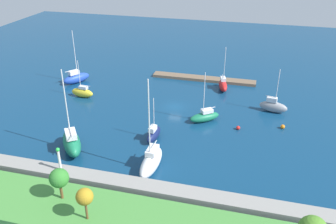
% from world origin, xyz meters
% --- Properties ---
extents(water, '(160.00, 160.00, 0.00)m').
position_xyz_m(water, '(0.00, 0.00, 0.00)').
color(water, navy).
rests_on(water, ground).
extents(pier_dock, '(24.73, 2.72, 0.66)m').
position_xyz_m(pier_dock, '(-3.15, -16.09, 0.33)').
color(pier_dock, brown).
rests_on(pier_dock, ground).
extents(breakwater, '(58.75, 2.64, 1.40)m').
position_xyz_m(breakwater, '(0.00, 27.02, 0.70)').
color(breakwater, gray).
rests_on(breakwater, ground).
extents(shoreline_park, '(60.22, 8.55, 1.16)m').
position_xyz_m(shoreline_park, '(0.00, 33.37, 0.58)').
color(shoreline_park, '#478C3D').
rests_on(shoreline_park, ground).
extents(harbor_beacon, '(0.56, 0.56, 3.73)m').
position_xyz_m(harbor_beacon, '(10.23, 27.02, 3.55)').
color(harbor_beacon, silver).
rests_on(harbor_beacon, breakwater).
extents(park_tree_mideast, '(2.08, 2.08, 4.39)m').
position_xyz_m(park_tree_mideast, '(2.29, 34.75, 4.46)').
color(park_tree_mideast, brown).
rests_on(park_tree_mideast, shoreline_park).
extents(park_tree_east, '(2.51, 2.51, 4.44)m').
position_xyz_m(park_tree_east, '(7.12, 32.17, 4.30)').
color(park_tree_east, brown).
rests_on(park_tree_east, shoreline_park).
extents(sailboat_green_mid_basin, '(6.72, 7.84, 13.95)m').
position_xyz_m(sailboat_green_mid_basin, '(12.18, 20.21, 1.68)').
color(sailboat_green_mid_basin, '#19724C').
rests_on(sailboat_green_mid_basin, water).
extents(sailboat_blue_west_end, '(5.52, 6.75, 12.34)m').
position_xyz_m(sailboat_blue_west_end, '(25.57, -6.67, 1.29)').
color(sailboat_blue_west_end, '#2347B2').
rests_on(sailboat_blue_west_end, water).
extents(sailboat_navy_far_south, '(2.01, 5.15, 7.68)m').
position_xyz_m(sailboat_navy_far_south, '(0.48, 13.34, 1.08)').
color(sailboat_navy_far_south, '#141E4C').
rests_on(sailboat_navy_far_south, water).
extents(sailboat_white_outer_mooring, '(2.58, 7.75, 14.75)m').
position_xyz_m(sailboat_white_outer_mooring, '(-1.72, 21.74, 1.46)').
color(sailboat_white_outer_mooring, white).
rests_on(sailboat_white_outer_mooring, water).
extents(sailboat_gray_near_pier, '(5.65, 2.67, 8.96)m').
position_xyz_m(sailboat_gray_near_pier, '(-19.28, -2.81, 1.23)').
color(sailboat_gray_near_pier, gray).
rests_on(sailboat_gray_near_pier, water).
extents(sailboat_yellow_center_basin, '(5.24, 2.09, 8.21)m').
position_xyz_m(sailboat_yellow_center_basin, '(20.46, 0.35, 1.10)').
color(sailboat_yellow_center_basin, yellow).
rests_on(sailboat_yellow_center_basin, water).
extents(sailboat_red_along_channel, '(3.03, 5.63, 10.04)m').
position_xyz_m(sailboat_red_along_channel, '(-8.35, -11.26, 1.19)').
color(sailboat_red_along_channel, red).
rests_on(sailboat_red_along_channel, water).
extents(sailboat_green_lone_north, '(6.03, 5.27, 9.80)m').
position_xyz_m(sailboat_green_lone_north, '(-6.87, 4.55, 1.00)').
color(sailboat_green_lone_north, '#19724C').
rests_on(sailboat_green_lone_north, water).
extents(mooring_buoy_orange, '(0.79, 0.79, 0.79)m').
position_xyz_m(mooring_buoy_orange, '(-21.09, 3.73, 0.39)').
color(mooring_buoy_orange, orange).
rests_on(mooring_buoy_orange, water).
extents(mooring_buoy_red, '(0.72, 0.72, 0.72)m').
position_xyz_m(mooring_buoy_red, '(-13.29, 6.18, 0.36)').
color(mooring_buoy_red, red).
rests_on(mooring_buoy_red, water).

